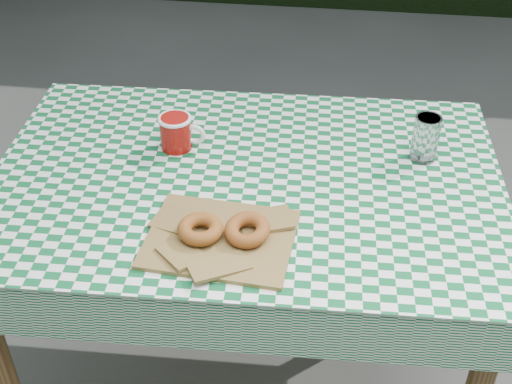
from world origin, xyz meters
TOP-DOWN VIEW (x-y plane):
  - ground at (0.00, 0.00)m, footprint 60.00×60.00m
  - table at (-0.16, -0.10)m, footprint 1.30×0.89m
  - tablecloth at (-0.16, -0.10)m, footprint 1.32×0.91m
  - paper_bag at (-0.18, -0.35)m, footprint 0.34×0.28m
  - bagel_front at (-0.22, -0.35)m, footprint 0.13×0.13m
  - bagel_back at (-0.12, -0.34)m, footprint 0.14×0.14m
  - coffee_mug at (-0.36, 0.01)m, footprint 0.17×0.17m
  - drinking_glass at (0.29, 0.04)m, footprint 0.08×0.08m

SIDE VIEW (x-z plane):
  - ground at x=0.00m, z-range 0.00..0.00m
  - table at x=-0.16m, z-range 0.00..0.75m
  - tablecloth at x=-0.16m, z-range 0.75..0.76m
  - paper_bag at x=-0.18m, z-range 0.76..0.77m
  - bagel_front at x=-0.22m, z-range 0.77..0.81m
  - bagel_back at x=-0.12m, z-range 0.77..0.81m
  - coffee_mug at x=-0.36m, z-range 0.76..0.85m
  - drinking_glass at x=0.29m, z-range 0.76..0.88m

